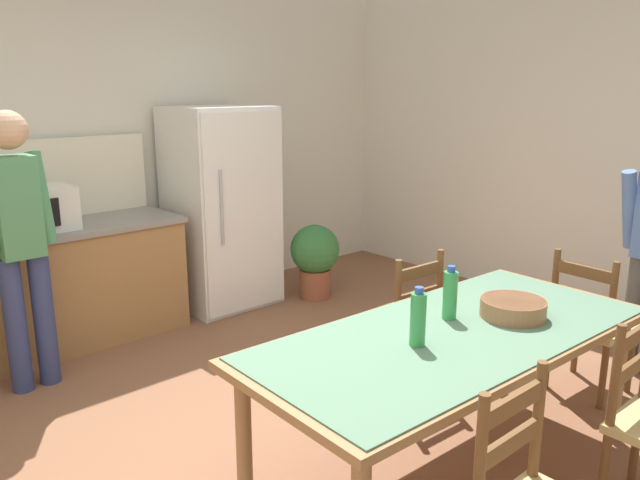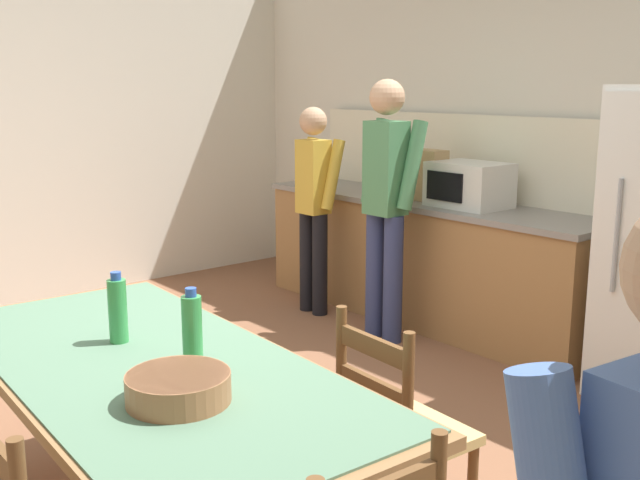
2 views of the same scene
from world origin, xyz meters
name	(u,v)px [view 1 (image 1 of 2)]	position (x,y,z in m)	size (l,w,h in m)	color
ground_plane	(297,450)	(0.00, 0.00, 0.00)	(8.32, 8.32, 0.00)	brown
wall_back	(74,141)	(0.00, 2.66, 1.45)	(6.52, 0.12, 2.90)	silver
wall_right	(601,138)	(3.26, 0.00, 1.45)	(0.12, 5.20, 2.90)	silver
refrigerator	(222,208)	(1.02, 2.19, 0.85)	(0.80, 0.73, 1.70)	white
microwave	(34,209)	(-0.49, 2.21, 1.04)	(0.50, 0.39, 0.30)	white
dining_table	(453,345)	(0.42, -0.65, 0.68)	(2.13, 1.03, 0.76)	olive
bottle_near_centre	(418,319)	(0.16, -0.64, 0.88)	(0.07, 0.07, 0.27)	green
bottle_off_centre	(450,294)	(0.53, -0.54, 0.88)	(0.07, 0.07, 0.27)	green
serving_bowl	(513,307)	(0.79, -0.74, 0.81)	(0.32, 0.32, 0.09)	#9E6642
chair_head_end	(590,325)	(1.76, -0.71, 0.44)	(0.42, 0.44, 0.91)	brown
chair_side_far_right	(402,323)	(0.93, 0.09, 0.44)	(0.44, 0.43, 0.91)	brown
person_at_counter	(20,238)	(-0.76, 1.69, 0.98)	(0.44, 0.30, 1.74)	navy
potted_plant	(315,256)	(1.71, 1.76, 0.39)	(0.44, 0.44, 0.67)	brown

